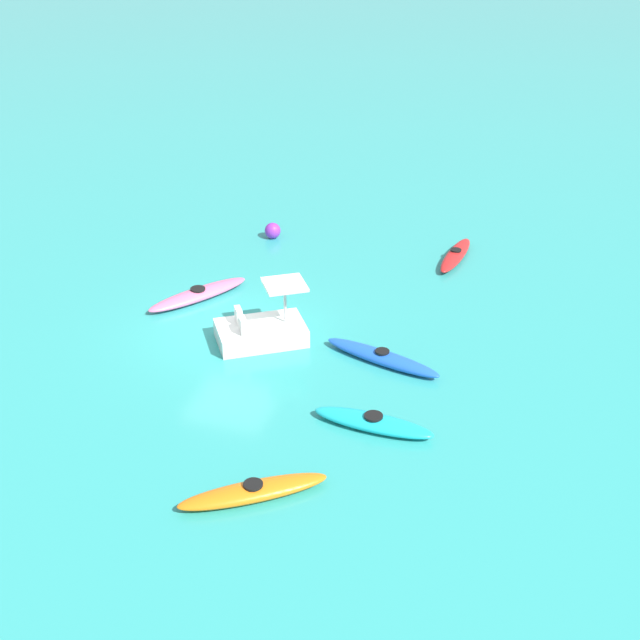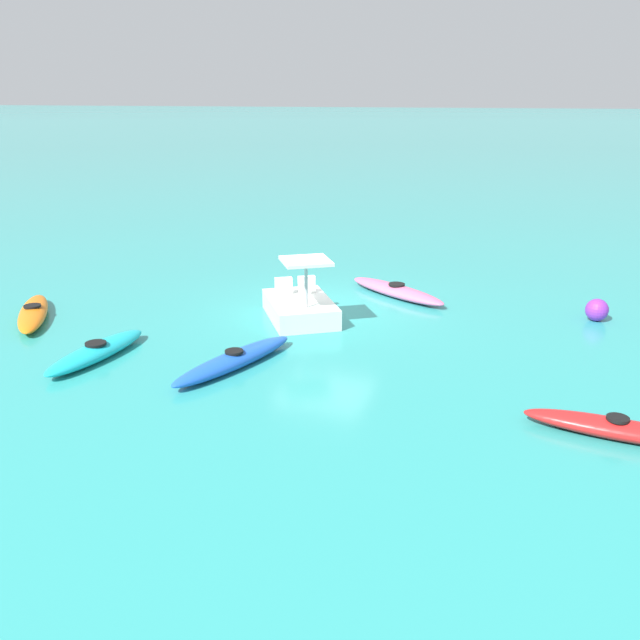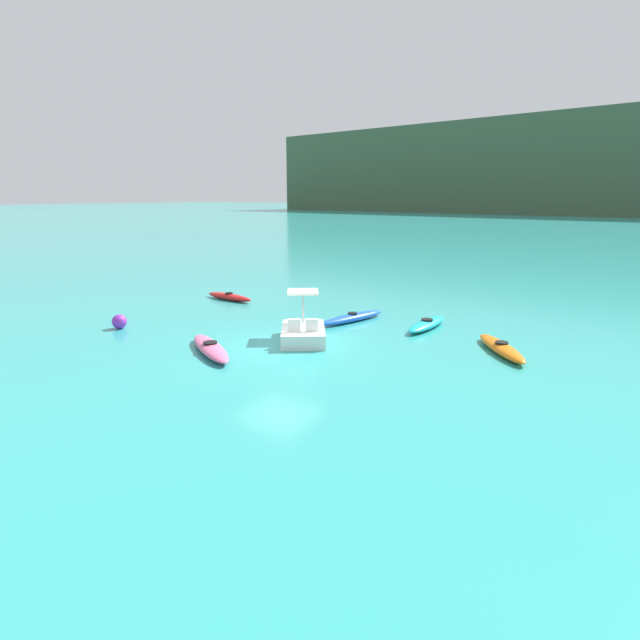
{
  "view_description": "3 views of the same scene",
  "coord_description": "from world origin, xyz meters",
  "px_view_note": "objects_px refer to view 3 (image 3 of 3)",
  "views": [
    {
      "loc": [
        19.7,
        9.12,
        11.82
      ],
      "look_at": [
        -1.01,
        2.39,
        0.21
      ],
      "focal_mm": 48.74,
      "sensor_mm": 36.0,
      "label": 1
    },
    {
      "loc": [
        -5.67,
        16.32,
        5.35
      ],
      "look_at": [
        -0.7,
        2.35,
        0.46
      ],
      "focal_mm": 38.39,
      "sensor_mm": 36.0,
      "label": 2
    },
    {
      "loc": [
        9.93,
        -13.27,
        5.01
      ],
      "look_at": [
        0.0,
        2.67,
        0.4
      ],
      "focal_mm": 28.51,
      "sensor_mm": 36.0,
      "label": 3
    }
  ],
  "objects_px": {
    "kayak_red": "(229,297)",
    "buoy_purple": "(119,322)",
    "kayak_pink": "(210,348)",
    "pedal_boat_white": "(303,332)",
    "kayak_orange": "(501,348)",
    "kayak_blue": "(352,318)",
    "kayak_cyan": "(427,324)"
  },
  "relations": [
    {
      "from": "kayak_red",
      "to": "buoy_purple",
      "type": "distance_m",
      "value": 6.45
    },
    {
      "from": "kayak_pink",
      "to": "pedal_boat_white",
      "type": "distance_m",
      "value": 3.31
    },
    {
      "from": "kayak_red",
      "to": "kayak_orange",
      "type": "relative_size",
      "value": 1.01
    },
    {
      "from": "kayak_blue",
      "to": "kayak_red",
      "type": "bearing_deg",
      "value": 174.8
    },
    {
      "from": "kayak_cyan",
      "to": "pedal_boat_white",
      "type": "height_order",
      "value": "pedal_boat_white"
    },
    {
      "from": "kayak_blue",
      "to": "buoy_purple",
      "type": "relative_size",
      "value": 6.18
    },
    {
      "from": "kayak_blue",
      "to": "kayak_orange",
      "type": "height_order",
      "value": "same"
    },
    {
      "from": "pedal_boat_white",
      "to": "buoy_purple",
      "type": "height_order",
      "value": "pedal_boat_white"
    },
    {
      "from": "kayak_blue",
      "to": "kayak_cyan",
      "type": "distance_m",
      "value": 3.03
    },
    {
      "from": "kayak_pink",
      "to": "pedal_boat_white",
      "type": "height_order",
      "value": "pedal_boat_white"
    },
    {
      "from": "kayak_pink",
      "to": "kayak_blue",
      "type": "relative_size",
      "value": 0.96
    },
    {
      "from": "kayak_cyan",
      "to": "pedal_boat_white",
      "type": "distance_m",
      "value": 5.07
    },
    {
      "from": "kayak_red",
      "to": "pedal_boat_white",
      "type": "bearing_deg",
      "value": -29.96
    },
    {
      "from": "kayak_cyan",
      "to": "pedal_boat_white",
      "type": "xyz_separation_m",
      "value": [
        -3.09,
        -4.01,
        0.17
      ]
    },
    {
      "from": "kayak_pink",
      "to": "buoy_purple",
      "type": "height_order",
      "value": "buoy_purple"
    },
    {
      "from": "kayak_pink",
      "to": "buoy_purple",
      "type": "bearing_deg",
      "value": 175.12
    },
    {
      "from": "kayak_orange",
      "to": "kayak_cyan",
      "type": "relative_size",
      "value": 1.0
    },
    {
      "from": "kayak_blue",
      "to": "kayak_red",
      "type": "distance_m",
      "value": 7.28
    },
    {
      "from": "kayak_red",
      "to": "buoy_purple",
      "type": "xyz_separation_m",
      "value": [
        0.14,
        -6.44,
        0.12
      ]
    },
    {
      "from": "kayak_orange",
      "to": "kayak_red",
      "type": "bearing_deg",
      "value": 172.19
    },
    {
      "from": "kayak_pink",
      "to": "kayak_cyan",
      "type": "relative_size",
      "value": 1.11
    },
    {
      "from": "buoy_purple",
      "to": "kayak_pink",
      "type": "bearing_deg",
      "value": -4.88
    },
    {
      "from": "kayak_red",
      "to": "kayak_cyan",
      "type": "height_order",
      "value": "same"
    },
    {
      "from": "kayak_red",
      "to": "pedal_boat_white",
      "type": "height_order",
      "value": "pedal_boat_white"
    },
    {
      "from": "pedal_boat_white",
      "to": "kayak_red",
      "type": "bearing_deg",
      "value": 150.04
    },
    {
      "from": "kayak_blue",
      "to": "buoy_purple",
      "type": "xyz_separation_m",
      "value": [
        -7.11,
        -5.78,
        0.12
      ]
    },
    {
      "from": "kayak_blue",
      "to": "buoy_purple",
      "type": "distance_m",
      "value": 9.17
    },
    {
      "from": "kayak_orange",
      "to": "kayak_cyan",
      "type": "bearing_deg",
      "value": 151.47
    },
    {
      "from": "kayak_orange",
      "to": "pedal_boat_white",
      "type": "relative_size",
      "value": 1.05
    },
    {
      "from": "kayak_pink",
      "to": "pedal_boat_white",
      "type": "bearing_deg",
      "value": 56.96
    },
    {
      "from": "kayak_red",
      "to": "pedal_boat_white",
      "type": "xyz_separation_m",
      "value": [
        7.14,
        -4.12,
        0.17
      ]
    },
    {
      "from": "pedal_boat_white",
      "to": "buoy_purple",
      "type": "bearing_deg",
      "value": -161.58
    }
  ]
}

